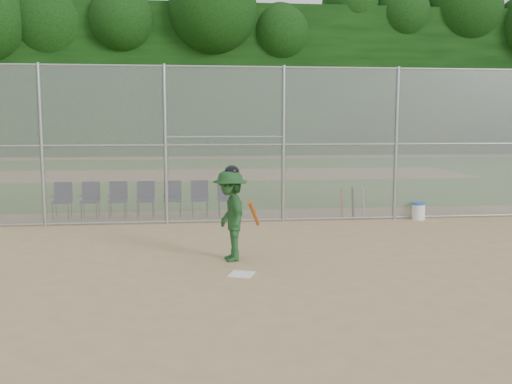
{
  "coord_description": "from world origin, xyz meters",
  "views": [
    {
      "loc": [
        -1.38,
        -9.48,
        2.63
      ],
      "look_at": [
        0.0,
        2.5,
        1.1
      ],
      "focal_mm": 40.0,
      "sensor_mm": 36.0,
      "label": 1
    }
  ],
  "objects": [
    {
      "name": "backstop_fence",
      "position": [
        0.0,
        5.0,
        2.07
      ],
      "size": [
        16.09,
        0.09,
        4.0
      ],
      "color": "gray",
      "rests_on": "ground"
    },
    {
      "name": "dirt_patch_far",
      "position": [
        0.0,
        18.0,
        0.01
      ],
      "size": [
        24.0,
        24.0,
        0.0
      ],
      "primitive_type": "plane",
      "color": "tan",
      "rests_on": "ground"
    },
    {
      "name": "grass_strip",
      "position": [
        0.0,
        18.0,
        0.01
      ],
      "size": [
        100.0,
        100.0,
        0.0
      ],
      "primitive_type": "plane",
      "color": "#36681F",
      "rests_on": "ground"
    },
    {
      "name": "chair_4",
      "position": [
        -1.88,
        6.13,
        0.48
      ],
      "size": [
        0.54,
        0.52,
        0.96
      ],
      "primitive_type": null,
      "color": "#13103E",
      "rests_on": "ground"
    },
    {
      "name": "chair_5",
      "position": [
        -1.14,
        6.13,
        0.48
      ],
      "size": [
        0.54,
        0.52,
        0.96
      ],
      "primitive_type": null,
      "color": "#13103E",
      "rests_on": "ground"
    },
    {
      "name": "chair_0",
      "position": [
        -4.83,
        6.13,
        0.48
      ],
      "size": [
        0.54,
        0.52,
        0.96
      ],
      "primitive_type": null,
      "color": "#13103E",
      "rests_on": "ground"
    },
    {
      "name": "treeline",
      "position": [
        0.0,
        20.0,
        5.5
      ],
      "size": [
        81.0,
        60.0,
        11.0
      ],
      "color": "black",
      "rests_on": "ground"
    },
    {
      "name": "chair_1",
      "position": [
        -4.09,
        6.13,
        0.48
      ],
      "size": [
        0.54,
        0.52,
        0.96
      ],
      "primitive_type": null,
      "color": "#13103E",
      "rests_on": "ground"
    },
    {
      "name": "water_cooler",
      "position": [
        4.62,
        4.85,
        0.23
      ],
      "size": [
        0.36,
        0.36,
        0.45
      ],
      "color": "white",
      "rests_on": "ground"
    },
    {
      "name": "chair_2",
      "position": [
        -3.35,
        6.13,
        0.48
      ],
      "size": [
        0.54,
        0.52,
        0.96
      ],
      "primitive_type": null,
      "color": "#13103E",
      "rests_on": "ground"
    },
    {
      "name": "ground",
      "position": [
        0.0,
        0.0,
        0.0
      ],
      "size": [
        100.0,
        100.0,
        0.0
      ],
      "primitive_type": "plane",
      "color": "tan",
      "rests_on": "ground"
    },
    {
      "name": "spare_bats",
      "position": [
        2.91,
        5.19,
        0.42
      ],
      "size": [
        0.66,
        0.25,
        0.85
      ],
      "color": "#D84C14",
      "rests_on": "ground"
    },
    {
      "name": "home_plate",
      "position": [
        -0.54,
        -0.02,
        0.01
      ],
      "size": [
        0.51,
        0.51,
        0.02
      ],
      "primitive_type": "cube",
      "rotation": [
        0.0,
        0.0,
        -0.37
      ],
      "color": "white",
      "rests_on": "ground"
    },
    {
      "name": "chair_6",
      "position": [
        -0.41,
        6.13,
        0.48
      ],
      "size": [
        0.54,
        0.52,
        0.96
      ],
      "primitive_type": null,
      "color": "#13103E",
      "rests_on": "ground"
    },
    {
      "name": "batter_at_plate",
      "position": [
        -0.65,
        1.01,
        0.87
      ],
      "size": [
        0.94,
        1.34,
        1.8
      ],
      "color": "#1B451E",
      "rests_on": "ground"
    },
    {
      "name": "chair_3",
      "position": [
        -2.62,
        6.13,
        0.48
      ],
      "size": [
        0.54,
        0.52,
        0.96
      ],
      "primitive_type": null,
      "color": "#13103E",
      "rests_on": "ground"
    }
  ]
}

